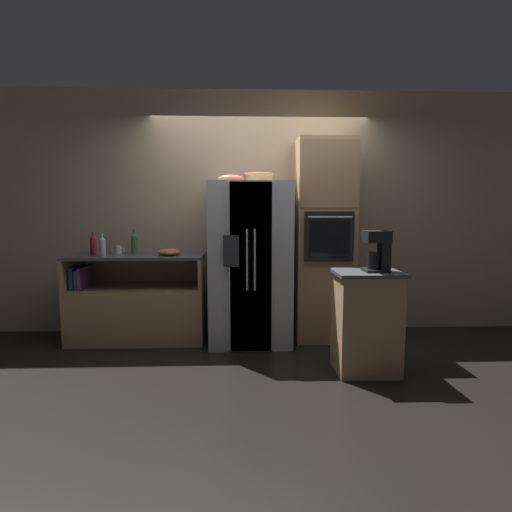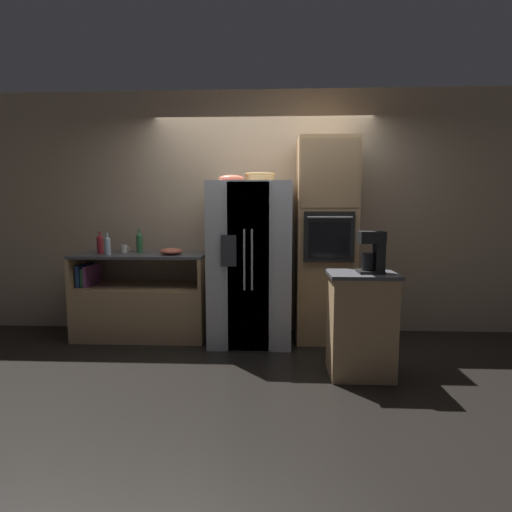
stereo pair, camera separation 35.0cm
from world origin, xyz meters
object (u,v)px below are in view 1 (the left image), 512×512
fruit_bowl (231,179)px  bottle_tall (134,243)px  wicker_basket (259,178)px  mixing_bowl (169,252)px  mug (118,250)px  wall_oven (323,241)px  bottle_short (103,246)px  bottle_wide (93,245)px  refrigerator (250,263)px  coffee_maker (379,249)px

fruit_bowl → bottle_tall: bearing=168.6°
wicker_basket → mixing_bowl: (-0.97, -0.07, -0.79)m
mug → fruit_bowl: bearing=-9.0°
wall_oven → fruit_bowl: (-1.01, -0.11, 0.67)m
bottle_short → bottle_wide: (-0.14, 0.14, 0.01)m
refrigerator → bottle_short: bearing=-177.9°
refrigerator → mixing_bowl: 0.88m
bottle_tall → refrigerator: bearing=-8.9°
mixing_bowl → coffee_maker: (1.96, -0.93, 0.11)m
refrigerator → bottle_short: size_ratio=7.14×
mug → mixing_bowl: (0.59, -0.18, -0.01)m
wicker_basket → mixing_bowl: wicker_basket is taller
mixing_bowl → coffee_maker: 2.17m
wicker_basket → refrigerator: bearing=-142.6°
mixing_bowl → refrigerator: bearing=-0.4°
wicker_basket → mug: bearing=176.0°
fruit_bowl → wall_oven: bearing=6.5°
refrigerator → bottle_wide: refrigerator is taller
refrigerator → mug: (-1.47, 0.18, 0.13)m
refrigerator → coffee_maker: refrigerator is taller
fruit_bowl → bottle_short: 1.53m
bottle_wide → mug: (0.23, 0.10, -0.07)m
mixing_bowl → coffee_maker: size_ratio=0.70×
wicker_basket → mixing_bowl: 1.26m
bottle_short → coffee_maker: 2.78m
bottle_tall → mixing_bowl: bottle_tall is taller
wicker_basket → fruit_bowl: wicker_basket is taller
bottle_tall → mug: 0.19m
refrigerator → bottle_tall: size_ratio=6.33×
wall_oven → mixing_bowl: size_ratio=8.87×
bottle_short → bottle_wide: 0.20m
bottle_wide → coffee_maker: bearing=-19.8°
wicker_basket → bottle_tall: (-1.39, 0.13, -0.71)m
bottle_tall → wicker_basket: bearing=-5.3°
bottle_wide → mixing_bowl: 0.83m
bottle_wide → bottle_short: bearing=-43.7°
fruit_bowl → bottle_wide: size_ratio=1.09×
refrigerator → mug: refrigerator is taller
wall_oven → bottle_short: size_ratio=9.05×
wall_oven → bottle_tall: wall_oven is taller
refrigerator → mixing_bowl: size_ratio=6.99×
bottle_tall → coffee_maker: bearing=-25.3°
fruit_bowl → coffee_maker: fruit_bowl is taller
wicker_basket → bottle_tall: 1.57m
wicker_basket → bottle_tall: bearing=174.7°
mixing_bowl → bottle_wide: bearing=174.8°
mixing_bowl → bottle_short: bearing=-174.8°
wall_oven → bottle_tall: size_ratio=8.03×
wall_oven → mug: size_ratio=20.09×
mug → mixing_bowl: mug is taller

